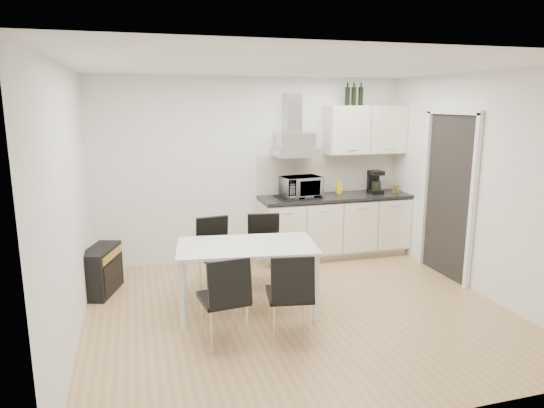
# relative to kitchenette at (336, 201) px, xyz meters

# --- Properties ---
(ground) EXTENTS (4.50, 4.50, 0.00)m
(ground) POSITION_rel_kitchenette_xyz_m (-1.19, -1.73, -0.83)
(ground) COLOR tan
(ground) RESTS_ON ground
(wall_back) EXTENTS (4.50, 0.10, 2.60)m
(wall_back) POSITION_rel_kitchenette_xyz_m (-1.19, 0.27, 0.47)
(wall_back) COLOR white
(wall_back) RESTS_ON ground
(wall_front) EXTENTS (4.50, 0.10, 2.60)m
(wall_front) POSITION_rel_kitchenette_xyz_m (-1.19, -3.73, 0.47)
(wall_front) COLOR white
(wall_front) RESTS_ON ground
(wall_left) EXTENTS (0.10, 4.00, 2.60)m
(wall_left) POSITION_rel_kitchenette_xyz_m (-3.44, -1.73, 0.47)
(wall_left) COLOR white
(wall_left) RESTS_ON ground
(wall_right) EXTENTS (0.10, 4.00, 2.60)m
(wall_right) POSITION_rel_kitchenette_xyz_m (1.06, -1.73, 0.47)
(wall_right) COLOR white
(wall_right) RESTS_ON ground
(ceiling) EXTENTS (4.50, 4.50, 0.00)m
(ceiling) POSITION_rel_kitchenette_xyz_m (-1.19, -1.73, 1.77)
(ceiling) COLOR white
(ceiling) RESTS_ON wall_back
(doorway) EXTENTS (0.08, 1.04, 2.10)m
(doorway) POSITION_rel_kitchenette_xyz_m (1.02, -1.18, 0.22)
(doorway) COLOR white
(doorway) RESTS_ON ground
(kitchenette) EXTENTS (2.22, 0.64, 2.52)m
(kitchenette) POSITION_rel_kitchenette_xyz_m (0.00, 0.00, 0.00)
(kitchenette) COLOR beige
(kitchenette) RESTS_ON ground
(dining_table) EXTENTS (1.57, 1.03, 0.75)m
(dining_table) POSITION_rel_kitchenette_xyz_m (-1.72, -1.56, -0.16)
(dining_table) COLOR white
(dining_table) RESTS_ON ground
(chair_far_left) EXTENTS (0.50, 0.55, 0.88)m
(chair_far_left) POSITION_rel_kitchenette_xyz_m (-1.93, -0.88, -0.39)
(chair_far_left) COLOR black
(chair_far_left) RESTS_ON ground
(chair_far_right) EXTENTS (0.53, 0.58, 0.88)m
(chair_far_right) POSITION_rel_kitchenette_xyz_m (-1.34, -0.90, -0.39)
(chair_far_right) COLOR black
(chair_far_right) RESTS_ON ground
(chair_near_left) EXTENTS (0.49, 0.55, 0.88)m
(chair_near_left) POSITION_rel_kitchenette_xyz_m (-2.10, -2.22, -0.39)
(chair_near_left) COLOR black
(chair_near_left) RESTS_ON ground
(chair_near_right) EXTENTS (0.52, 0.57, 0.88)m
(chair_near_right) POSITION_rel_kitchenette_xyz_m (-1.47, -2.31, -0.39)
(chair_near_right) COLOR black
(chair_near_right) RESTS_ON ground
(guitar_amp) EXTENTS (0.48, 0.73, 0.56)m
(guitar_amp) POSITION_rel_kitchenette_xyz_m (-3.28, -0.60, -0.55)
(guitar_amp) COLOR black
(guitar_amp) RESTS_ON ground
(floor_speaker) EXTENTS (0.19, 0.17, 0.26)m
(floor_speaker) POSITION_rel_kitchenette_xyz_m (-1.74, 0.17, -0.70)
(floor_speaker) COLOR black
(floor_speaker) RESTS_ON ground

